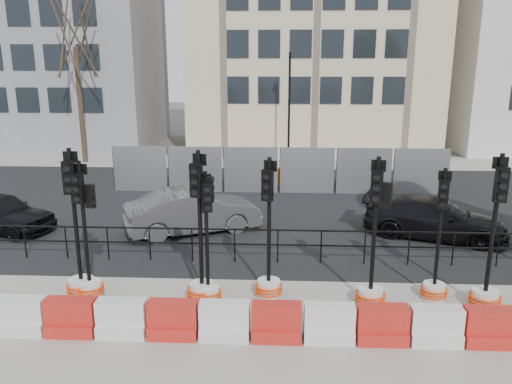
# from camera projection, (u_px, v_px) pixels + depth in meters

# --- Properties ---
(ground) EXTENTS (120.00, 120.00, 0.00)m
(ground) POSITION_uv_depth(u_px,v_px,m) (277.00, 281.00, 12.82)
(ground) COLOR #51514C
(ground) RESTS_ON ground
(sidewalk_near) EXTENTS (40.00, 6.00, 0.02)m
(sidewalk_near) POSITION_uv_depth(u_px,v_px,m) (276.00, 345.00, 9.92)
(sidewalk_near) COLOR gray
(sidewalk_near) RESTS_ON ground
(road) EXTENTS (40.00, 14.00, 0.03)m
(road) POSITION_uv_depth(u_px,v_px,m) (278.00, 206.00, 19.59)
(road) COLOR black
(road) RESTS_ON ground
(sidewalk_far) EXTENTS (40.00, 4.00, 0.02)m
(sidewalk_far) POSITION_uv_depth(u_px,v_px,m) (279.00, 162.00, 28.29)
(sidewalk_far) COLOR gray
(sidewalk_far) RESTS_ON ground
(building_grey) EXTENTS (11.00, 9.06, 14.00)m
(building_grey) POSITION_uv_depth(u_px,v_px,m) (69.00, 39.00, 32.98)
(building_grey) COLOR gray
(building_grey) RESTS_ON ground
(building_cream) EXTENTS (15.00, 10.06, 18.00)m
(building_cream) POSITION_uv_depth(u_px,v_px,m) (312.00, 6.00, 31.74)
(building_cream) COLOR beige
(building_cream) RESTS_ON ground
(kerb_railing) EXTENTS (18.00, 0.04, 1.00)m
(kerb_railing) POSITION_uv_depth(u_px,v_px,m) (278.00, 240.00, 13.81)
(kerb_railing) COLOR black
(kerb_railing) RESTS_ON ground
(heras_fencing) EXTENTS (14.33, 1.72, 2.00)m
(heras_fencing) POSITION_uv_depth(u_px,v_px,m) (279.00, 174.00, 22.13)
(heras_fencing) COLOR gray
(heras_fencing) RESTS_ON ground
(lamp_post_far) EXTENTS (0.12, 0.56, 6.00)m
(lamp_post_far) POSITION_uv_depth(u_px,v_px,m) (289.00, 106.00, 26.48)
(lamp_post_far) COLOR black
(lamp_post_far) RESTS_ON ground
(tree_bare_far) EXTENTS (2.00, 2.00, 9.00)m
(tree_bare_far) POSITION_uv_depth(u_px,v_px,m) (75.00, 40.00, 26.65)
(tree_bare_far) COLOR #473828
(tree_bare_far) RESTS_ON ground
(barrier_row) EXTENTS (13.60, 0.50, 0.80)m
(barrier_row) POSITION_uv_depth(u_px,v_px,m) (277.00, 323.00, 10.02)
(barrier_row) COLOR red
(barrier_row) RESTS_ON ground
(traffic_signal_a) EXTENTS (0.71, 0.71, 3.60)m
(traffic_signal_a) POSITION_uv_depth(u_px,v_px,m) (80.00, 267.00, 11.85)
(traffic_signal_a) COLOR white
(traffic_signal_a) RESTS_ON ground
(traffic_signal_b) EXTENTS (0.66, 0.66, 3.33)m
(traffic_signal_b) POSITION_uv_depth(u_px,v_px,m) (88.00, 266.00, 11.75)
(traffic_signal_b) COLOR white
(traffic_signal_b) RESTS_ON ground
(traffic_signal_c) EXTENTS (0.62, 0.62, 3.14)m
(traffic_signal_c) POSITION_uv_depth(u_px,v_px,m) (208.00, 276.00, 11.57)
(traffic_signal_c) COLOR white
(traffic_signal_c) RESTS_ON ground
(traffic_signal_d) EXTENTS (0.71, 0.71, 3.59)m
(traffic_signal_d) POSITION_uv_depth(u_px,v_px,m) (202.00, 267.00, 11.58)
(traffic_signal_d) COLOR white
(traffic_signal_d) RESTS_ON ground
(traffic_signal_e) EXTENTS (0.67, 0.67, 3.39)m
(traffic_signal_e) POSITION_uv_depth(u_px,v_px,m) (269.00, 269.00, 11.82)
(traffic_signal_e) COLOR white
(traffic_signal_e) RESTS_ON ground
(traffic_signal_f) EXTENTS (0.69, 0.69, 3.50)m
(traffic_signal_f) POSITION_uv_depth(u_px,v_px,m) (372.00, 272.00, 11.33)
(traffic_signal_f) COLOR white
(traffic_signal_f) RESTS_ON ground
(traffic_signal_g) EXTENTS (0.63, 0.63, 3.18)m
(traffic_signal_g) POSITION_uv_depth(u_px,v_px,m) (436.00, 273.00, 11.70)
(traffic_signal_g) COLOR white
(traffic_signal_g) RESTS_ON ground
(traffic_signal_h) EXTENTS (0.71, 0.71, 3.59)m
(traffic_signal_h) POSITION_uv_depth(u_px,v_px,m) (487.00, 278.00, 11.23)
(traffic_signal_h) COLOR white
(traffic_signal_h) RESTS_ON ground
(car_b) EXTENTS (4.79, 5.53, 1.45)m
(car_b) POSITION_uv_depth(u_px,v_px,m) (193.00, 211.00, 16.36)
(car_b) COLOR #48484D
(car_b) RESTS_ON ground
(car_c) EXTENTS (4.63, 5.59, 1.29)m
(car_c) POSITION_uv_depth(u_px,v_px,m) (435.00, 218.00, 15.91)
(car_c) COLOR black
(car_c) RESTS_ON ground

